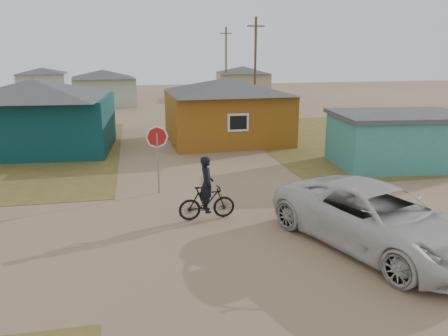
# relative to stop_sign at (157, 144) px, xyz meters

# --- Properties ---
(ground) EXTENTS (120.00, 120.00, 0.00)m
(ground) POSITION_rel_stop_sign_xyz_m (2.29, -4.49, -1.98)
(ground) COLOR #957556
(grass_ne) EXTENTS (20.00, 18.00, 0.00)m
(grass_ne) POSITION_rel_stop_sign_xyz_m (16.29, 8.51, -1.98)
(grass_ne) COLOR brown
(grass_ne) RESTS_ON ground
(house_teal) EXTENTS (8.93, 7.08, 4.00)m
(house_teal) POSITION_rel_stop_sign_xyz_m (-6.21, 9.01, 0.07)
(house_teal) COLOR #093235
(house_teal) RESTS_ON ground
(house_yellow) EXTENTS (7.72, 6.76, 3.90)m
(house_yellow) POSITION_rel_stop_sign_xyz_m (4.79, 9.51, 0.02)
(house_yellow) COLOR #905616
(house_yellow) RESTS_ON ground
(shed_turquoise) EXTENTS (6.71, 4.93, 2.60)m
(shed_turquoise) POSITION_rel_stop_sign_xyz_m (11.79, 2.01, -0.67)
(shed_turquoise) COLOR teal
(shed_turquoise) RESTS_ON ground
(house_pale_west) EXTENTS (7.04, 6.15, 3.60)m
(house_pale_west) POSITION_rel_stop_sign_xyz_m (-3.71, 29.51, -0.12)
(house_pale_west) COLOR #A6B69D
(house_pale_west) RESTS_ON ground
(house_beige_east) EXTENTS (6.95, 6.05, 3.60)m
(house_beige_east) POSITION_rel_stop_sign_xyz_m (12.29, 35.51, -0.12)
(house_beige_east) COLOR tan
(house_beige_east) RESTS_ON ground
(house_pale_north) EXTENTS (6.28, 5.81, 3.40)m
(house_pale_north) POSITION_rel_stop_sign_xyz_m (-11.71, 41.51, -0.23)
(house_pale_north) COLOR #A6B69D
(house_pale_north) RESTS_ON ground
(utility_pole_near) EXTENTS (1.40, 0.20, 8.00)m
(utility_pole_near) POSITION_rel_stop_sign_xyz_m (8.79, 17.51, 2.16)
(utility_pole_near) COLOR brown
(utility_pole_near) RESTS_ON ground
(utility_pole_far) EXTENTS (1.40, 0.20, 8.00)m
(utility_pole_far) POSITION_rel_stop_sign_xyz_m (9.79, 33.51, 2.16)
(utility_pole_far) COLOR brown
(utility_pole_far) RESTS_ON ground
(stop_sign) EXTENTS (0.86, 0.31, 2.72)m
(stop_sign) POSITION_rel_stop_sign_xyz_m (0.00, 0.00, 0.00)
(stop_sign) COLOR gray
(stop_sign) RESTS_ON ground
(cyclist) EXTENTS (1.96, 0.72, 2.18)m
(cyclist) POSITION_rel_stop_sign_xyz_m (1.42, -3.12, -1.19)
(cyclist) COLOR black
(cyclist) RESTS_ON ground
(vehicle) EXTENTS (5.02, 7.10, 1.80)m
(vehicle) POSITION_rel_stop_sign_xyz_m (5.84, -6.23, -1.08)
(vehicle) COLOR silver
(vehicle) RESTS_ON ground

